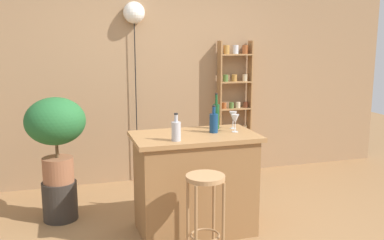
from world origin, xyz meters
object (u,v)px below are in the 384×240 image
bottle_wine_red (216,115)px  pendant_globe_light (134,14)px  bar_stool (205,200)px  spice_shelf (234,109)px  bottle_soda_blue (176,130)px  bottle_spirits_clear (214,122)px  plant_stool (60,201)px  wine_glass_left (235,119)px  potted_plant (56,128)px  wine_glass_center (233,116)px

bottle_wine_red → pendant_globe_light: 1.77m
bar_stool → spice_shelf: spice_shelf is taller
bottle_soda_blue → spice_shelf: bearing=54.2°
bottle_spirits_clear → pendant_globe_light: size_ratio=0.12×
plant_stool → wine_glass_left: wine_glass_left is taller
potted_plant → wine_glass_center: potted_plant is taller
bottle_wine_red → pendant_globe_light: bearing=111.7°
potted_plant → wine_glass_left: size_ratio=5.10×
bar_stool → bottle_wine_red: bottle_wine_red is taller
bar_stool → pendant_globe_light: 2.62m
bottle_spirits_clear → wine_glass_left: (0.20, -0.03, 0.02)m
spice_shelf → bottle_soda_blue: size_ratio=7.32×
wine_glass_left → bottle_wine_red: bearing=121.8°
potted_plant → bar_stool: bearing=-47.7°
plant_stool → spice_shelf: bearing=22.0°
plant_stool → bottle_soda_blue: 1.51m
potted_plant → pendant_globe_light: bearing=44.6°
bottle_wine_red → potted_plant: bearing=163.4°
bar_stool → wine_glass_left: wine_glass_left is taller
bar_stool → pendant_globe_light: pendant_globe_light is taller
bottle_soda_blue → wine_glass_left: bottle_soda_blue is taller
bar_stool → wine_glass_center: wine_glass_center is taller
pendant_globe_light → bar_stool: bearing=-85.3°
bar_stool → bottle_soda_blue: 0.64m
bottle_soda_blue → bottle_spirits_clear: size_ratio=0.94×
spice_shelf → pendant_globe_light: pendant_globe_light is taller
bottle_wine_red → wine_glass_center: (0.15, -0.05, -0.01)m
bar_stool → bottle_spirits_clear: bearing=65.3°
spice_shelf → wine_glass_left: (-0.62, -1.52, 0.18)m
spice_shelf → bottle_soda_blue: (-1.22, -1.70, 0.15)m
spice_shelf → potted_plant: (-2.20, -0.89, 0.07)m
potted_plant → bottle_soda_blue: size_ratio=3.53×
bottle_wine_red → pendant_globe_light: size_ratio=0.15×
spice_shelf → pendant_globe_light: bearing=178.7°
bar_stool → bottle_spirits_clear: 0.83m
bar_stool → potted_plant: potted_plant is taller
wine_glass_left → pendant_globe_light: pendant_globe_light is taller
spice_shelf → bottle_wine_red: bearing=-118.9°
plant_stool → bottle_wine_red: 1.76m
plant_stool → pendant_globe_light: 2.26m
spice_shelf → pendant_globe_light: size_ratio=0.79×
potted_plant → pendant_globe_light: size_ratio=0.38×
spice_shelf → pendant_globe_light: 1.74m
bottle_soda_blue → bottle_wine_red: size_ratio=0.70×
spice_shelf → wine_glass_left: size_ratio=10.57×
potted_plant → bottle_spirits_clear: 1.52m
wine_glass_center → pendant_globe_light: bearing=116.3°
plant_stool → bar_stool: bearing=-47.7°
spice_shelf → plant_stool: bearing=-158.0°
bottle_spirits_clear → wine_glass_left: 0.20m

